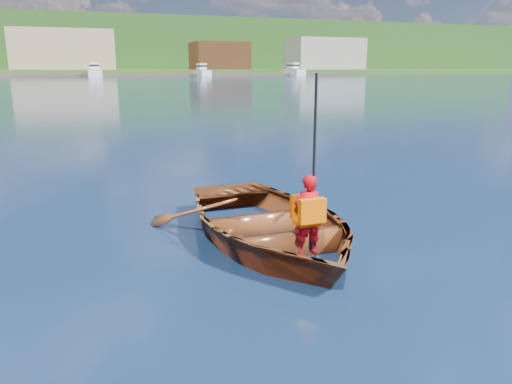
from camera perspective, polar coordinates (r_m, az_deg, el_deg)
ground at (r=6.83m, az=-7.99°, el=-6.51°), size 600.00×600.00×0.00m
rowboat at (r=7.00m, az=1.39°, el=-3.50°), size 3.05×4.18×0.84m
child_paddler at (r=6.17m, az=5.93°, el=-2.43°), size 0.38×0.35×2.22m
shoreline at (r=243.04m, az=-19.57°, el=15.06°), size 400.00×140.00×22.00m
dock at (r=154.33m, az=-18.51°, el=12.52°), size 159.96×13.28×0.80m
waterfront_buildings at (r=171.50m, az=-22.11°, el=14.77°), size 202.00×16.00×14.00m
marina_yachts at (r=150.04m, az=-24.10°, el=12.40°), size 148.89×12.99×4.39m
hillside_trees at (r=253.70m, az=-19.15°, el=17.23°), size 276.27×75.97×23.35m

